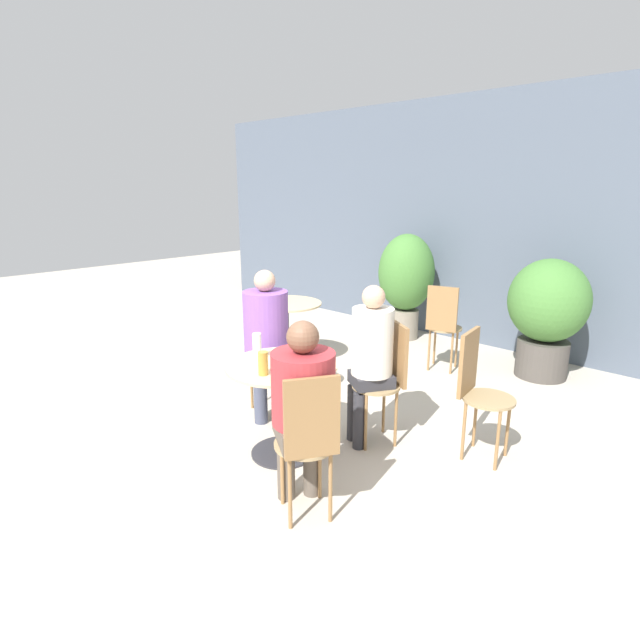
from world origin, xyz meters
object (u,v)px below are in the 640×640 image
at_px(bistro_chair_1, 387,372).
at_px(bistro_chair_4, 477,383).
at_px(seated_person_0, 303,401).
at_px(bistro_chair_0, 309,435).
at_px(potted_plant_1, 547,310).
at_px(bistro_chair_2, 264,348).
at_px(potted_plant_0, 406,277).
at_px(beer_glass_1, 257,346).
at_px(seated_person_2, 266,332).
at_px(bistro_chair_3, 443,321).
at_px(seated_person_1, 370,351).
at_px(beer_glass_0, 313,353).
at_px(cafe_table_far, 286,319).
at_px(beer_glass_2, 263,363).
at_px(cafe_table_near, 282,388).

distance_m(bistro_chair_1, bistro_chair_4, 0.66).
bearing_deg(seated_person_0, bistro_chair_0, 90.00).
relative_size(bistro_chair_1, potted_plant_1, 0.76).
xyz_separation_m(bistro_chair_2, potted_plant_0, (-0.33, 2.67, 0.24)).
bearing_deg(bistro_chair_1, bistro_chair_0, -45.00).
xyz_separation_m(seated_person_0, beer_glass_1, (-0.79, 0.31, 0.09)).
height_order(bistro_chair_1, beer_glass_1, bistro_chair_1).
xyz_separation_m(seated_person_2, potted_plant_0, (-0.46, 2.74, 0.05)).
height_order(bistro_chair_0, bistro_chair_1, same).
height_order(seated_person_2, potted_plant_0, potted_plant_0).
bearing_deg(bistro_chair_3, seated_person_1, 85.88).
bearing_deg(seated_person_1, bistro_chair_3, 134.16).
bearing_deg(bistro_chair_0, beer_glass_1, -81.47).
bearing_deg(beer_glass_0, seated_person_2, 166.46).
bearing_deg(potted_plant_0, bistro_chair_2, -82.90).
distance_m(bistro_chair_1, seated_person_0, 1.07).
bearing_deg(beer_glass_0, bistro_chair_1, 60.36).
bearing_deg(cafe_table_far, bistro_chair_1, -19.64).
bearing_deg(bistro_chair_2, cafe_table_far, 69.41).
bearing_deg(beer_glass_2, bistro_chair_1, 68.04).
xyz_separation_m(bistro_chair_4, seated_person_1, (-0.68, -0.38, 0.18)).
relative_size(seated_person_2, potted_plant_1, 1.03).
bearing_deg(bistro_chair_1, beer_glass_1, -100.08).
xyz_separation_m(bistro_chair_1, seated_person_0, (0.14, -1.05, 0.15)).
relative_size(cafe_table_near, seated_person_0, 0.67).
xyz_separation_m(cafe_table_near, beer_glass_1, (-0.22, -0.04, 0.28)).
height_order(bistro_chair_0, bistro_chair_2, same).
xyz_separation_m(cafe_table_near, cafe_table_far, (-1.41, 1.35, -0.01)).
height_order(cafe_table_near, cafe_table_far, same).
height_order(bistro_chair_3, seated_person_2, seated_person_2).
height_order(bistro_chair_1, potted_plant_1, potted_plant_1).
relative_size(seated_person_0, potted_plant_0, 0.89).
bearing_deg(bistro_chair_4, beer_glass_0, 123.41).
bearing_deg(bistro_chair_0, bistro_chair_1, -135.00).
bearing_deg(beer_glass_1, bistro_chair_0, -23.10).
relative_size(cafe_table_far, bistro_chair_2, 0.82).
xyz_separation_m(bistro_chair_2, beer_glass_0, (0.83, -0.25, 0.21)).
relative_size(bistro_chair_0, bistro_chair_4, 1.00).
relative_size(bistro_chair_0, bistro_chair_2, 1.00).
xyz_separation_m(cafe_table_near, seated_person_0, (0.57, -0.35, 0.19)).
bearing_deg(bistro_chair_0, bistro_chair_2, -90.00).
bearing_deg(bistro_chair_0, cafe_table_far, -98.57).
height_order(cafe_table_near, bistro_chair_1, bistro_chair_1).
relative_size(bistro_chair_0, beer_glass_2, 5.85).
height_order(bistro_chair_3, bistro_chair_4, same).
xyz_separation_m(cafe_table_near, seated_person_1, (0.35, 0.57, 0.22)).
distance_m(seated_person_1, seated_person_2, 0.95).
bearing_deg(bistro_chair_3, bistro_chair_2, 54.15).
bearing_deg(potted_plant_0, cafe_table_near, -71.63).
distance_m(bistro_chair_1, bistro_chair_3, 1.69).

